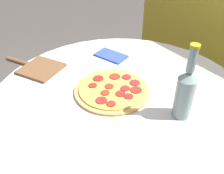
# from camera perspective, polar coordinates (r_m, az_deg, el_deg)

# --- Properties ---
(table) EXTENTS (0.97, 0.97, 0.70)m
(table) POSITION_cam_1_polar(r_m,az_deg,el_deg) (1.05, 2.09, -9.82)
(table) COLOR silver
(table) RESTS_ON ground_plane
(pizza) EXTENTS (0.28, 0.28, 0.02)m
(pizza) POSITION_cam_1_polar(r_m,az_deg,el_deg) (0.94, 0.05, -0.59)
(pizza) COLOR tan
(pizza) RESTS_ON table
(beer_bottle) EXTENTS (0.06, 0.06, 0.26)m
(beer_bottle) POSITION_cam_1_polar(r_m,az_deg,el_deg) (0.81, 16.42, -1.00)
(beer_bottle) COLOR gray
(beer_bottle) RESTS_ON table
(pizza_paddle) EXTENTS (0.28, 0.21, 0.02)m
(pizza_paddle) POSITION_cam_1_polar(r_m,az_deg,el_deg) (1.12, -16.75, 4.29)
(pizza_paddle) COLOR brown
(pizza_paddle) RESTS_ON table
(napkin) EXTENTS (0.16, 0.13, 0.01)m
(napkin) POSITION_cam_1_polar(r_m,az_deg,el_deg) (1.16, -0.22, 7.18)
(napkin) COLOR #334C99
(napkin) RESTS_ON table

